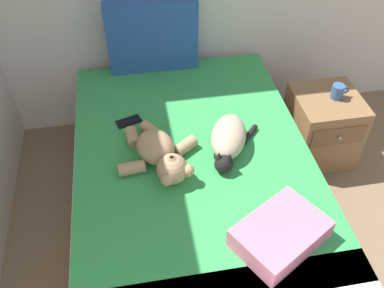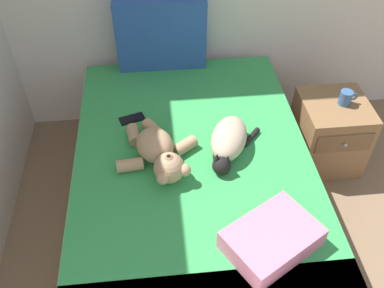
{
  "view_description": "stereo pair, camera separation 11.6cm",
  "coord_description": "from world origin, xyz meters",
  "px_view_note": "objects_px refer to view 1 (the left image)",
  "views": [
    {
      "loc": [
        0.86,
        1.23,
        2.21
      ],
      "look_at": [
        1.15,
        2.89,
        0.6
      ],
      "focal_mm": 39.67,
      "sensor_mm": 36.0,
      "label": 1
    },
    {
      "loc": [
        0.98,
        1.21,
        2.21
      ],
      "look_at": [
        1.15,
        2.89,
        0.6
      ],
      "focal_mm": 39.67,
      "sensor_mm": 36.0,
      "label": 2
    }
  ],
  "objects_px": {
    "throw_pillow": "(280,234)",
    "mug": "(338,91)",
    "patterned_cushion": "(152,36)",
    "cell_phone": "(129,121)",
    "nightstand": "(322,127)",
    "teddy_bear": "(160,154)",
    "cat": "(228,139)",
    "bed": "(194,192)"
  },
  "relations": [
    {
      "from": "patterned_cushion",
      "to": "mug",
      "type": "bearing_deg",
      "value": -22.74
    },
    {
      "from": "patterned_cushion",
      "to": "cat",
      "type": "xyz_separation_m",
      "value": [
        0.31,
        -0.88,
        -0.17
      ]
    },
    {
      "from": "bed",
      "to": "teddy_bear",
      "type": "height_order",
      "value": "teddy_bear"
    },
    {
      "from": "teddy_bear",
      "to": "throw_pillow",
      "type": "xyz_separation_m",
      "value": [
        0.47,
        -0.57,
        -0.02
      ]
    },
    {
      "from": "throw_pillow",
      "to": "bed",
      "type": "bearing_deg",
      "value": 116.35
    },
    {
      "from": "cell_phone",
      "to": "teddy_bear",
      "type": "bearing_deg",
      "value": -68.35
    },
    {
      "from": "cat",
      "to": "cell_phone",
      "type": "xyz_separation_m",
      "value": [
        -0.53,
        0.32,
        -0.07
      ]
    },
    {
      "from": "teddy_bear",
      "to": "throw_pillow",
      "type": "distance_m",
      "value": 0.74
    },
    {
      "from": "nightstand",
      "to": "mug",
      "type": "xyz_separation_m",
      "value": [
        0.05,
        0.0,
        0.3
      ]
    },
    {
      "from": "cat",
      "to": "teddy_bear",
      "type": "distance_m",
      "value": 0.38
    },
    {
      "from": "bed",
      "to": "nightstand",
      "type": "relative_size",
      "value": 3.99
    },
    {
      "from": "throw_pillow",
      "to": "mug",
      "type": "bearing_deg",
      "value": 54.15
    },
    {
      "from": "cell_phone",
      "to": "throw_pillow",
      "type": "distance_m",
      "value": 1.13
    },
    {
      "from": "cat",
      "to": "mug",
      "type": "bearing_deg",
      "value": 25.63
    },
    {
      "from": "teddy_bear",
      "to": "mug",
      "type": "xyz_separation_m",
      "value": [
        1.21,
        0.45,
        -0.08
      ]
    },
    {
      "from": "bed",
      "to": "mug",
      "type": "distance_m",
      "value": 1.15
    },
    {
      "from": "patterned_cushion",
      "to": "bed",
      "type": "bearing_deg",
      "value": -82.75
    },
    {
      "from": "teddy_bear",
      "to": "cell_phone",
      "type": "height_order",
      "value": "teddy_bear"
    },
    {
      "from": "bed",
      "to": "nightstand",
      "type": "xyz_separation_m",
      "value": [
        0.98,
        0.44,
        -0.02
      ]
    },
    {
      "from": "bed",
      "to": "mug",
      "type": "relative_size",
      "value": 16.75
    },
    {
      "from": "patterned_cushion",
      "to": "teddy_bear",
      "type": "bearing_deg",
      "value": -94.09
    },
    {
      "from": "cat",
      "to": "throw_pillow",
      "type": "bearing_deg",
      "value": -81.73
    },
    {
      "from": "throw_pillow",
      "to": "nightstand",
      "type": "height_order",
      "value": "throw_pillow"
    },
    {
      "from": "cat",
      "to": "nightstand",
      "type": "distance_m",
      "value": 0.96
    },
    {
      "from": "throw_pillow",
      "to": "cat",
      "type": "bearing_deg",
      "value": 98.27
    },
    {
      "from": "bed",
      "to": "patterned_cushion",
      "type": "xyz_separation_m",
      "value": [
        -0.12,
        0.92,
        0.52
      ]
    },
    {
      "from": "patterned_cushion",
      "to": "nightstand",
      "type": "xyz_separation_m",
      "value": [
        1.1,
        -0.48,
        -0.54
      ]
    },
    {
      "from": "cell_phone",
      "to": "mug",
      "type": "bearing_deg",
      "value": 3.27
    },
    {
      "from": "bed",
      "to": "throw_pillow",
      "type": "xyz_separation_m",
      "value": [
        0.29,
        -0.58,
        0.34
      ]
    },
    {
      "from": "throw_pillow",
      "to": "mug",
      "type": "height_order",
      "value": "throw_pillow"
    },
    {
      "from": "patterned_cushion",
      "to": "throw_pillow",
      "type": "height_order",
      "value": "patterned_cushion"
    },
    {
      "from": "nightstand",
      "to": "cat",
      "type": "bearing_deg",
      "value": -153.17
    },
    {
      "from": "teddy_bear",
      "to": "throw_pillow",
      "type": "height_order",
      "value": "teddy_bear"
    },
    {
      "from": "patterned_cushion",
      "to": "mug",
      "type": "distance_m",
      "value": 1.27
    },
    {
      "from": "throw_pillow",
      "to": "mug",
      "type": "distance_m",
      "value": 1.26
    },
    {
      "from": "teddy_bear",
      "to": "mug",
      "type": "height_order",
      "value": "teddy_bear"
    },
    {
      "from": "throw_pillow",
      "to": "cell_phone",
      "type": "bearing_deg",
      "value": 123.19
    },
    {
      "from": "mug",
      "to": "bed",
      "type": "bearing_deg",
      "value": -156.65
    },
    {
      "from": "mug",
      "to": "cat",
      "type": "bearing_deg",
      "value": -154.37
    },
    {
      "from": "bed",
      "to": "patterned_cushion",
      "type": "height_order",
      "value": "patterned_cushion"
    },
    {
      "from": "bed",
      "to": "cell_phone",
      "type": "distance_m",
      "value": 0.57
    },
    {
      "from": "bed",
      "to": "nightstand",
      "type": "distance_m",
      "value": 1.08
    }
  ]
}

